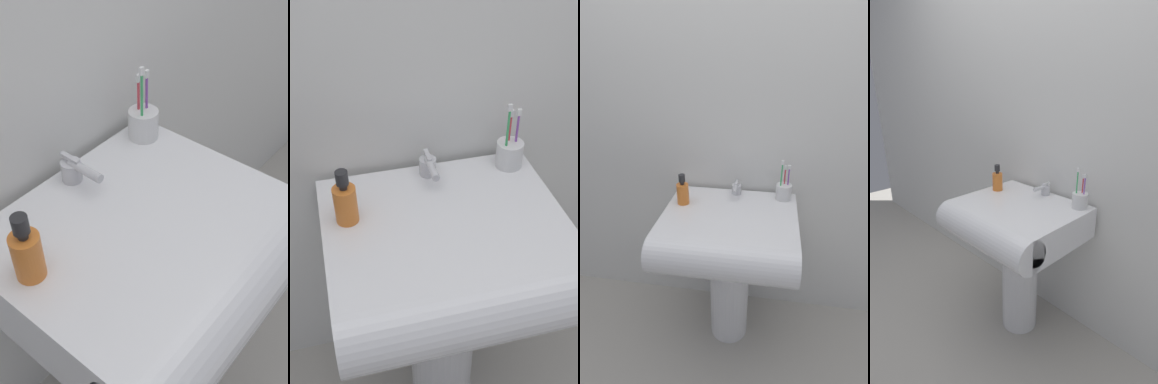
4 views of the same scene
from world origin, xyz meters
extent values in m
plane|color=#ADA89E|center=(0.00, 0.00, 0.00)|extent=(6.00, 6.00, 0.00)
cube|color=silver|center=(0.00, 0.29, 1.20)|extent=(5.00, 0.05, 2.40)
cylinder|color=white|center=(0.00, 0.00, 0.32)|extent=(0.21, 0.21, 0.64)
cube|color=white|center=(0.00, 0.00, 0.72)|extent=(0.64, 0.49, 0.17)
cylinder|color=white|center=(0.00, -0.25, 0.72)|extent=(0.64, 0.17, 0.17)
cylinder|color=silver|center=(0.01, 0.20, 0.83)|extent=(0.05, 0.05, 0.05)
cylinder|color=silver|center=(0.01, 0.15, 0.86)|extent=(0.02, 0.10, 0.02)
cube|color=silver|center=(0.01, 0.20, 0.87)|extent=(0.01, 0.06, 0.01)
cylinder|color=white|center=(0.25, 0.18, 0.85)|extent=(0.08, 0.08, 0.08)
cylinder|color=#3FB266|center=(0.23, 0.17, 0.91)|extent=(0.01, 0.01, 0.18)
cube|color=white|center=(0.23, 0.17, 1.01)|extent=(0.01, 0.01, 0.02)
cylinder|color=purple|center=(0.27, 0.19, 0.90)|extent=(0.01, 0.01, 0.15)
cube|color=white|center=(0.27, 0.19, 0.98)|extent=(0.01, 0.01, 0.02)
cylinder|color=#D83F4C|center=(0.25, 0.20, 0.89)|extent=(0.01, 0.01, 0.14)
cube|color=white|center=(0.25, 0.20, 0.98)|extent=(0.01, 0.01, 0.02)
cylinder|color=orange|center=(-0.25, 0.06, 0.86)|extent=(0.06, 0.06, 0.10)
cylinder|color=#262628|center=(-0.25, 0.06, 0.92)|extent=(0.02, 0.02, 0.01)
cylinder|color=#262628|center=(-0.25, 0.06, 0.95)|extent=(0.03, 0.03, 0.04)
camera|label=1|loc=(-0.57, -0.49, 1.56)|focal=45.00mm
camera|label=2|loc=(-0.26, -0.91, 1.65)|focal=45.00mm
camera|label=3|loc=(0.17, -1.22, 1.55)|focal=28.00mm
camera|label=4|loc=(1.04, -1.06, 1.44)|focal=28.00mm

